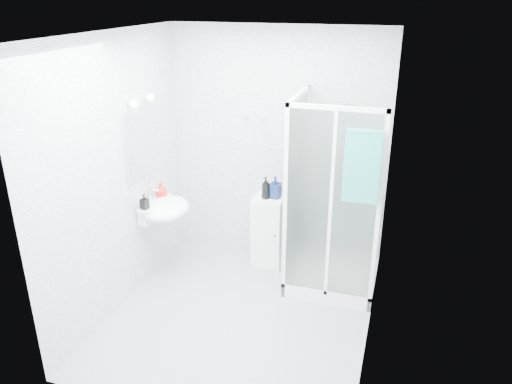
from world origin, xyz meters
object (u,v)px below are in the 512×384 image
(shower_enclosure, at_px, (325,247))
(hand_towel, at_px, (362,165))
(shampoo_bottle_a, at_px, (266,188))
(wall_basin, at_px, (164,209))
(soap_dispenser_orange, at_px, (161,190))
(soap_dispenser_black, at_px, (144,202))
(storage_cabinet, at_px, (269,231))
(shampoo_bottle_b, at_px, (275,187))

(shower_enclosure, relative_size, hand_towel, 2.99)
(shampoo_bottle_a, bearing_deg, wall_basin, -149.67)
(shampoo_bottle_a, bearing_deg, hand_towel, -31.35)
(shampoo_bottle_a, xyz_separation_m, soap_dispenser_orange, (-1.04, -0.42, 0.01))
(shower_enclosure, xyz_separation_m, hand_towel, (0.33, -0.40, 1.07))
(hand_towel, bearing_deg, soap_dispenser_black, -177.14)
(soap_dispenser_black, bearing_deg, shampoo_bottle_a, 35.14)
(storage_cabinet, distance_m, hand_towel, 1.65)
(shower_enclosure, bearing_deg, shampoo_bottle_b, 155.19)
(storage_cabinet, bearing_deg, soap_dispenser_black, -142.10)
(hand_towel, bearing_deg, shampoo_bottle_a, 148.65)
(shower_enclosure, height_order, soap_dispenser_black, shower_enclosure)
(shower_enclosure, xyz_separation_m, soap_dispenser_black, (-1.77, -0.51, 0.49))
(wall_basin, distance_m, storage_cabinet, 1.21)
(shampoo_bottle_b, xyz_separation_m, soap_dispenser_orange, (-1.13, -0.47, 0.01))
(wall_basin, bearing_deg, soap_dispenser_black, -120.18)
(storage_cabinet, bearing_deg, wall_basin, -146.61)
(shower_enclosure, distance_m, wall_basin, 1.72)
(storage_cabinet, distance_m, shampoo_bottle_a, 0.53)
(shower_enclosure, height_order, shampoo_bottle_b, shower_enclosure)
(shower_enclosure, distance_m, soap_dispenser_black, 1.90)
(shampoo_bottle_b, bearing_deg, hand_towel, -35.80)
(shower_enclosure, bearing_deg, storage_cabinet, 157.94)
(storage_cabinet, relative_size, shampoo_bottle_b, 3.31)
(storage_cabinet, xyz_separation_m, shampoo_bottle_b, (0.06, 0.01, 0.53))
(wall_basin, height_order, hand_towel, hand_towel)
(hand_towel, relative_size, shampoo_bottle_b, 2.74)
(shampoo_bottle_b, bearing_deg, storage_cabinet, -169.20)
(shower_enclosure, xyz_separation_m, soap_dispenser_orange, (-1.75, -0.18, 0.50))
(hand_towel, relative_size, soap_dispenser_black, 4.23)
(storage_cabinet, distance_m, soap_dispenser_black, 1.44)
(shower_enclosure, xyz_separation_m, shampoo_bottle_b, (-0.62, 0.29, 0.49))
(shower_enclosure, xyz_separation_m, storage_cabinet, (-0.68, 0.27, -0.04))
(hand_towel, bearing_deg, storage_cabinet, 146.26)
(hand_towel, bearing_deg, shower_enclosure, 129.78)
(shower_enclosure, relative_size, shampoo_bottle_a, 8.07)
(shampoo_bottle_a, distance_m, shampoo_bottle_b, 0.11)
(shampoo_bottle_a, bearing_deg, soap_dispenser_black, -144.86)
(hand_towel, bearing_deg, soap_dispenser_orange, 173.94)
(soap_dispenser_orange, bearing_deg, shampoo_bottle_b, 22.42)
(storage_cabinet, height_order, shampoo_bottle_b, shampoo_bottle_b)
(shower_enclosure, relative_size, soap_dispenser_black, 12.65)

